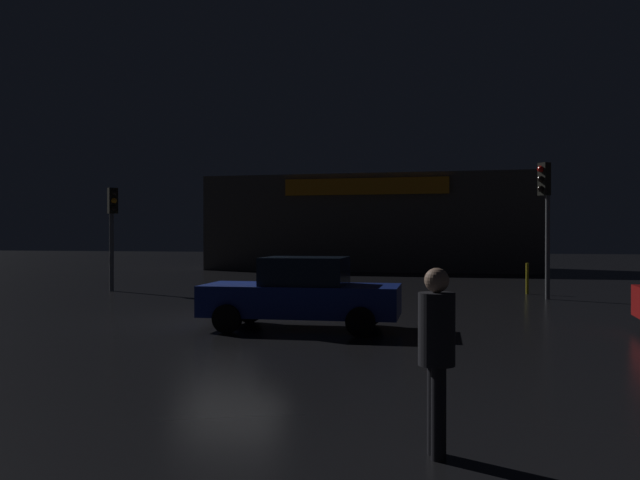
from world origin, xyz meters
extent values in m
plane|color=black|center=(0.00, 0.00, 0.00)|extent=(120.00, 120.00, 0.00)
cube|color=#4C4742|center=(0.08, 24.11, 2.72)|extent=(18.98, 7.00, 5.44)
cube|color=orange|center=(0.08, 20.46, 4.69)|extent=(8.98, 0.24, 0.90)
cylinder|color=#595B60|center=(-7.11, 6.66, 1.88)|extent=(0.16, 0.16, 3.75)
cube|color=black|center=(-6.99, 6.56, 3.29)|extent=(0.41, 0.41, 0.93)
sphere|color=black|center=(-6.88, 6.45, 3.57)|extent=(0.20, 0.20, 0.20)
sphere|color=orange|center=(-6.88, 6.45, 3.29)|extent=(0.20, 0.20, 0.20)
sphere|color=black|center=(-6.88, 6.45, 3.01)|extent=(0.20, 0.20, 0.20)
cylinder|color=#595B60|center=(8.06, 6.95, 2.17)|extent=(0.15, 0.15, 4.33)
cube|color=black|center=(7.94, 6.85, 3.81)|extent=(0.41, 0.41, 1.03)
sphere|color=red|center=(7.82, 6.74, 4.12)|extent=(0.20, 0.20, 0.20)
sphere|color=black|center=(7.82, 6.74, 3.81)|extent=(0.20, 0.20, 0.20)
sphere|color=black|center=(7.82, 6.74, 3.50)|extent=(0.20, 0.20, 0.20)
cube|color=navy|center=(2.08, -1.24, 0.63)|extent=(4.31, 1.86, 0.67)
cube|color=black|center=(2.17, -1.24, 1.27)|extent=(1.83, 1.58, 0.60)
cylinder|color=black|center=(0.72, -2.14, 0.30)|extent=(0.61, 0.25, 0.60)
cylinder|color=black|center=(0.64, -0.47, 0.30)|extent=(0.61, 0.25, 0.60)
cylinder|color=black|center=(3.51, -2.02, 0.30)|extent=(0.61, 0.25, 0.60)
cylinder|color=black|center=(3.44, -0.35, 0.30)|extent=(0.61, 0.25, 0.60)
cylinder|color=black|center=(5.34, -8.89, 0.42)|extent=(0.14, 0.14, 0.85)
cylinder|color=black|center=(5.38, -9.04, 0.42)|extent=(0.14, 0.14, 0.85)
cylinder|color=black|center=(5.36, -8.97, 1.18)|extent=(0.42, 0.42, 0.67)
sphere|color=tan|center=(5.36, -8.97, 1.63)|extent=(0.23, 0.23, 0.23)
cylinder|color=gold|center=(7.58, 8.71, 0.54)|extent=(0.10, 0.10, 1.07)
camera|label=1|loc=(5.67, -15.12, 2.05)|focal=37.11mm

